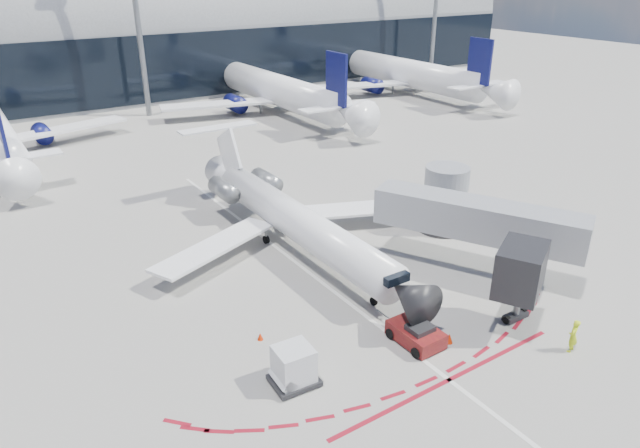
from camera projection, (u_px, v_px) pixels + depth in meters
ground at (317, 279)px, 35.85m from camera, size 260.00×260.00×0.00m
apron_centerline at (301, 266)px, 37.36m from camera, size 0.25×40.00×0.01m
apron_stop_bar at (449, 380)px, 27.11m from camera, size 14.00×0.25×0.01m
terminal_building at (70, 37)px, 81.68m from camera, size 150.00×24.15×24.00m
jet_bridge at (468, 217)px, 37.22m from camera, size 10.03×15.20×4.90m
light_mast_centre at (137, 14)px, 69.64m from camera, size 0.70×0.70×25.00m
light_mast_east at (436, 1)px, 94.69m from camera, size 0.70×0.70×25.00m
regional_jet at (291, 217)px, 39.31m from camera, size 20.82×25.67×6.43m
pushback_tug at (416, 334)px, 29.62m from camera, size 1.99×4.58×1.19m
ramp_worker at (573, 336)px, 28.79m from camera, size 0.77×0.61×1.84m
uld_container at (294, 367)px, 26.48m from camera, size 2.23×1.93×1.99m
safety_cone_left at (260, 336)px, 29.94m from camera, size 0.31×0.31×0.43m
safety_cone_right at (449, 338)px, 29.68m from camera, size 0.39×0.39×0.55m
bg_airliner_2 at (270, 66)px, 75.54m from camera, size 35.83×37.94×11.59m
bg_airliner_3 at (402, 52)px, 86.92m from camera, size 36.22×38.35×11.72m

